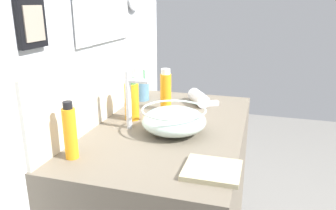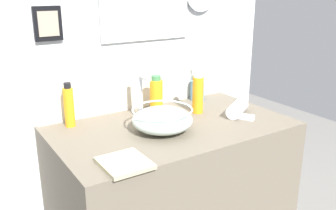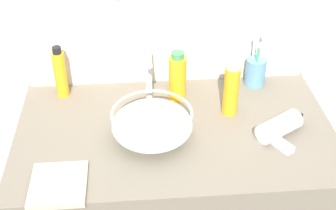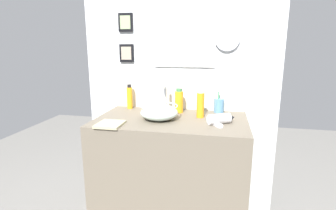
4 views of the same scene
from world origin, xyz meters
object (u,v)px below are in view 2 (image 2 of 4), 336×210
hair_drier (239,108)px  toothbrush_cup (197,90)px  shampoo_bottle (69,106)px  soap_dispenser (198,93)px  hand_towel (124,163)px  spray_bottle (156,96)px  glass_bowl_sink (162,119)px  faucet (141,91)px

hair_drier → toothbrush_cup: (-0.02, 0.31, 0.02)m
toothbrush_cup → shampoo_bottle: (-0.73, -0.02, 0.04)m
toothbrush_cup → soap_dispenser: size_ratio=1.01×
hair_drier → hand_towel: (-0.72, -0.19, -0.03)m
soap_dispenser → hand_towel: soap_dispenser is taller
spray_bottle → hand_towel: bearing=-132.2°
spray_bottle → soap_dispenser: (0.18, -0.11, 0.01)m
glass_bowl_sink → toothbrush_cup: bearing=35.6°
hair_drier → toothbrush_cup: size_ratio=0.96×
spray_bottle → soap_dispenser: 0.21m
toothbrush_cup → hand_towel: (-0.70, -0.50, -0.05)m
shampoo_bottle → hair_drier: bearing=-21.4°
faucet → soap_dispenser: bearing=-13.9°
faucet → shampoo_bottle: (-0.32, 0.09, -0.04)m
shampoo_bottle → hand_towel: bearing=-86.0°
glass_bowl_sink → toothbrush_cup: size_ratio=1.25×
hair_drier → soap_dispenser: soap_dispenser is taller
faucet → soap_dispenser: 0.29m
glass_bowl_sink → faucet: 0.21m
hair_drier → shampoo_bottle: (-0.75, 0.29, 0.06)m
spray_bottle → faucet: bearing=-159.9°
soap_dispenser → hand_towel: (-0.57, -0.32, -0.09)m
faucet → spray_bottle: 0.12m
hand_towel → glass_bowl_sink: bearing=35.6°
glass_bowl_sink → shampoo_bottle: bearing=139.1°
shampoo_bottle → soap_dispenser: (0.60, -0.16, 0.00)m
soap_dispenser → hand_towel: 0.66m
hair_drier → toothbrush_cup: 0.31m
toothbrush_cup → faucet: bearing=-165.5°
spray_bottle → shampoo_bottle: shampoo_bottle is taller
toothbrush_cup → hand_towel: 0.86m
toothbrush_cup → shampoo_bottle: bearing=-178.6°
spray_bottle → hand_towel: size_ratio=1.07×
faucet → spray_bottle: size_ratio=1.30×
toothbrush_cup → hand_towel: bearing=-144.4°
hair_drier → shampoo_bottle: shampoo_bottle is taller
toothbrush_cup → spray_bottle: (-0.31, -0.07, 0.03)m
glass_bowl_sink → hair_drier: glass_bowl_sink is taller
soap_dispenser → spray_bottle: bearing=148.4°
glass_bowl_sink → shampoo_bottle: 0.43m
faucet → toothbrush_cup: 0.44m
toothbrush_cup → hand_towel: toothbrush_cup is taller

